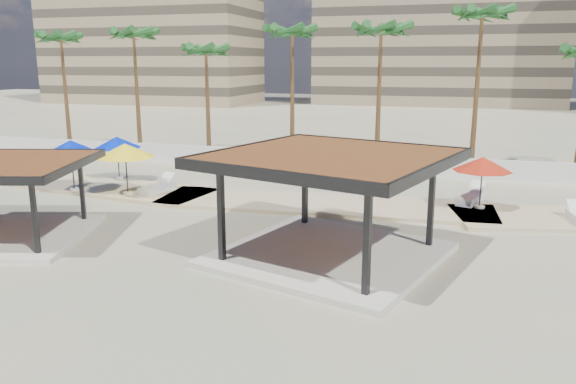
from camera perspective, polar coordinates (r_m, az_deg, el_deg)
name	(u,v)px	position (r m, az deg, el deg)	size (l,w,h in m)	color
ground	(226,247)	(21.28, -6.35, -5.57)	(200.00, 200.00, 0.00)	tan
promenade	(325,202)	(27.67, 3.74, -0.99)	(44.45, 7.97, 0.24)	#C6B284
boundary_wall	(324,161)	(35.95, 3.70, 3.17)	(56.00, 0.30, 1.20)	silver
building_west	(151,9)	(100.30, -13.74, 17.59)	(34.00, 16.00, 32.40)	#937F60
building_mid	(440,14)	(96.86, 15.16, 17.09)	(38.00, 16.00, 30.40)	#847259
pavilion_central	(331,196)	(19.47, 4.34, -0.40)	(9.20, 9.20, 3.77)	beige
pavilion_west	(3,193)	(24.32, -26.96, -0.05)	(7.55, 7.55, 3.09)	beige
umbrella_a	(117,143)	(33.70, -16.98, 4.82)	(2.97, 2.97, 2.42)	beige
umbrella_b	(125,151)	(29.38, -16.22, 4.05)	(3.08, 3.08, 2.62)	beige
umbrella_c	(483,164)	(27.02, 19.17, 2.69)	(3.06, 3.06, 2.39)	beige
umbrella_f	(71,147)	(31.24, -21.20, 4.25)	(3.21, 3.21, 2.65)	beige
lounger_a	(158,188)	(30.01, -13.11, 0.44)	(1.10, 2.33, 0.85)	silver
lounger_b	(471,198)	(28.36, 18.09, -0.58)	(1.43, 2.42, 0.87)	silver
palm_a	(61,42)	(46.91, -22.06, 13.91)	(3.00, 3.00, 9.38)	brown
palm_b	(134,39)	(43.79, -15.40, 14.76)	(3.00, 3.00, 9.58)	brown
palm_c	(206,55)	(40.38, -8.32, 13.65)	(3.00, 3.00, 8.38)	brown
palm_d	(292,37)	(39.02, 0.45, 15.45)	(3.00, 3.00, 9.56)	brown
palm_e	(381,35)	(37.27, 9.43, 15.41)	(3.00, 3.00, 9.58)	brown
palm_f	(482,21)	(37.17, 19.10, 16.13)	(3.00, 3.00, 10.43)	brown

